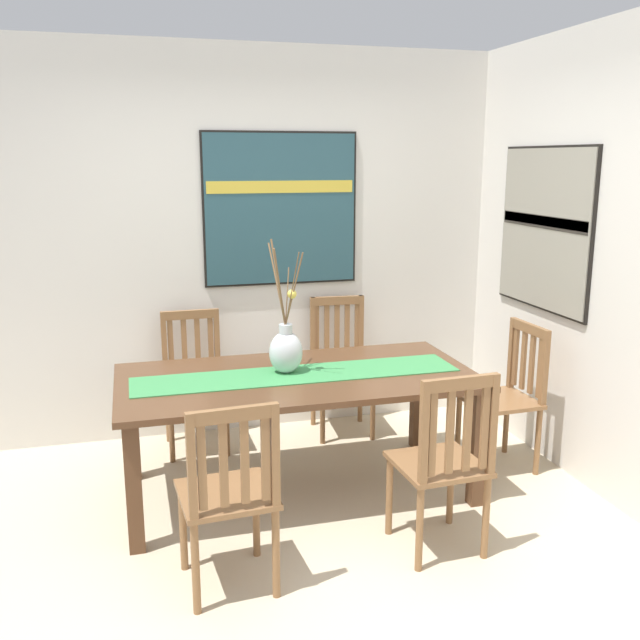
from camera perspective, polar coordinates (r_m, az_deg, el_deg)
ground_plane at (r=3.72m, az=-0.68°, el=-18.73°), size 6.40×6.40×0.03m
wall_back at (r=5.02m, az=-6.11°, el=6.16°), size 6.40×0.12×2.70m
dining_table at (r=4.08m, az=-1.84°, el=-5.66°), size 2.04×1.02×0.72m
table_runner at (r=4.05m, az=-1.85°, el=-4.44°), size 1.88×0.36×0.01m
centerpiece_vase at (r=4.05m, az=-2.79°, el=-2.36°), size 0.20×0.38×0.78m
chair_0 at (r=3.25m, az=-7.41°, el=-13.73°), size 0.45×0.45×0.93m
chair_1 at (r=4.62m, az=15.01°, el=-5.80°), size 0.44×0.44×0.93m
chair_2 at (r=5.07m, az=1.67°, el=-3.50°), size 0.45×0.45×0.97m
chair_3 at (r=3.56m, az=10.05°, el=-11.16°), size 0.44×0.44×0.96m
chair_4 at (r=4.85m, az=-10.21°, el=-4.66°), size 0.42×0.42×0.93m
painting_on_back_wall at (r=4.98m, az=-3.22°, el=9.00°), size 1.09×0.05×1.06m
painting_on_side_wall at (r=4.76m, az=17.84°, el=7.07°), size 0.05×1.00×1.04m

